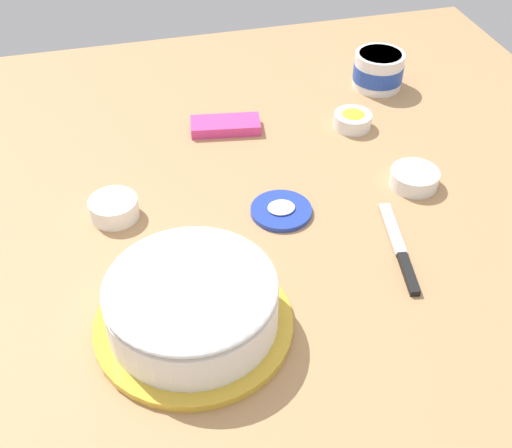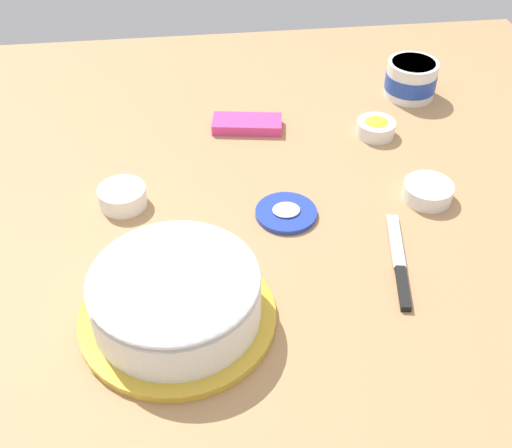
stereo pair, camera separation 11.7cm
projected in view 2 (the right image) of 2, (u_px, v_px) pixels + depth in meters
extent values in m
plane|color=tan|center=(290.00, 203.00, 1.27)|extent=(1.54, 1.54, 0.00)
cylinder|color=gold|center=(178.00, 316.00, 1.04)|extent=(0.32, 0.32, 0.01)
cylinder|color=#DBB77A|center=(176.00, 301.00, 1.02)|extent=(0.25, 0.25, 0.06)
cylinder|color=white|center=(176.00, 299.00, 1.01)|extent=(0.27, 0.27, 0.07)
ellipsoid|color=white|center=(173.00, 279.00, 0.98)|extent=(0.27, 0.27, 0.04)
cylinder|color=white|center=(411.00, 79.00, 1.55)|extent=(0.12, 0.12, 0.09)
cylinder|color=#2347B2|center=(411.00, 81.00, 1.55)|extent=(0.12, 0.12, 0.04)
cylinder|color=white|center=(414.00, 65.00, 1.53)|extent=(0.10, 0.10, 0.01)
cylinder|color=#233DAD|center=(286.00, 213.00, 1.24)|extent=(0.12, 0.12, 0.01)
ellipsoid|color=white|center=(286.00, 210.00, 1.23)|extent=(0.05, 0.05, 0.01)
cube|color=silver|center=(396.00, 241.00, 1.18)|extent=(0.05, 0.14, 0.00)
cube|color=black|center=(403.00, 288.00, 1.09)|extent=(0.03, 0.10, 0.01)
cylinder|color=white|center=(376.00, 128.00, 1.44)|extent=(0.09, 0.09, 0.03)
cylinder|color=yellow|center=(376.00, 126.00, 1.43)|extent=(0.07, 0.07, 0.01)
ellipsoid|color=yellow|center=(376.00, 124.00, 1.43)|extent=(0.06, 0.06, 0.02)
cylinder|color=white|center=(428.00, 192.00, 1.27)|extent=(0.10, 0.10, 0.03)
cylinder|color=orange|center=(428.00, 192.00, 1.27)|extent=(0.08, 0.08, 0.01)
ellipsoid|color=orange|center=(428.00, 189.00, 1.26)|extent=(0.07, 0.07, 0.02)
cylinder|color=white|center=(123.00, 197.00, 1.25)|extent=(0.09, 0.09, 0.04)
cylinder|color=#B251C6|center=(122.00, 195.00, 1.25)|extent=(0.08, 0.08, 0.01)
ellipsoid|color=#B251C6|center=(122.00, 193.00, 1.24)|extent=(0.06, 0.06, 0.02)
cube|color=#E53D8E|center=(247.00, 124.00, 1.46)|extent=(0.16, 0.09, 0.02)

